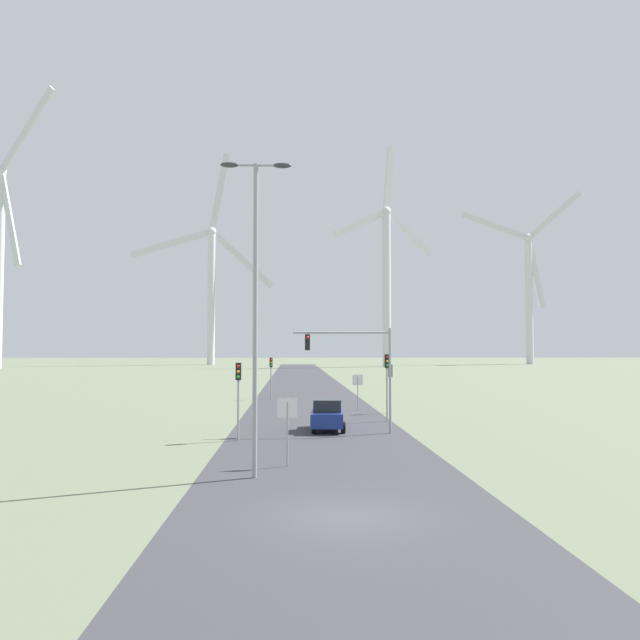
# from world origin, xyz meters

# --- Properties ---
(ground_plane) EXTENTS (600.00, 600.00, 0.00)m
(ground_plane) POSITION_xyz_m (0.00, 0.00, 0.00)
(ground_plane) COLOR #667056
(road_surface) EXTENTS (10.00, 240.00, 0.01)m
(road_surface) POSITION_xyz_m (0.00, 48.00, 0.00)
(road_surface) COLOR #38383D
(road_surface) RESTS_ON ground
(streetlamp) EXTENTS (2.68, 0.32, 11.76)m
(streetlamp) POSITION_xyz_m (-2.88, 5.34, 7.16)
(streetlamp) COLOR #93999E
(streetlamp) RESTS_ON ground
(stop_sign_near) EXTENTS (0.81, 0.07, 2.76)m
(stop_sign_near) POSITION_xyz_m (-1.70, 7.47, 1.94)
(stop_sign_near) COLOR #93999E
(stop_sign_near) RESTS_ON ground
(stop_sign_far) EXTENTS (0.81, 0.07, 2.74)m
(stop_sign_far) POSITION_xyz_m (3.52, 30.02, 1.92)
(stop_sign_far) COLOR #93999E
(stop_sign_far) RESTS_ON ground
(traffic_light_post_near_left) EXTENTS (0.28, 0.33, 4.02)m
(traffic_light_post_near_left) POSITION_xyz_m (-4.30, 14.68, 2.94)
(traffic_light_post_near_left) COLOR #93999E
(traffic_light_post_near_left) RESTS_ON ground
(traffic_light_post_near_right) EXTENTS (0.28, 0.34, 3.57)m
(traffic_light_post_near_right) POSITION_xyz_m (5.71, 27.80, 2.62)
(traffic_light_post_near_right) COLOR #93999E
(traffic_light_post_near_right) RESTS_ON ground
(traffic_light_post_mid_left) EXTENTS (0.28, 0.33, 3.89)m
(traffic_light_post_mid_left) POSITION_xyz_m (-3.52, 41.00, 2.85)
(traffic_light_post_mid_left) COLOR #93999E
(traffic_light_post_mid_left) RESTS_ON ground
(traffic_light_post_mid_right) EXTENTS (0.28, 0.34, 4.38)m
(traffic_light_post_mid_right) POSITION_xyz_m (4.69, 22.74, 3.19)
(traffic_light_post_mid_right) COLOR #93999E
(traffic_light_post_mid_right) RESTS_ON ground
(traffic_light_mast_overhead) EXTENTS (5.56, 0.35, 5.91)m
(traffic_light_mast_overhead) POSITION_xyz_m (2.03, 17.11, 4.30)
(traffic_light_mast_overhead) COLOR #93999E
(traffic_light_mast_overhead) RESTS_ON ground
(car_approaching) EXTENTS (2.06, 4.21, 1.83)m
(car_approaching) POSITION_xyz_m (0.53, 18.40, 0.91)
(car_approaching) COLOR navy
(car_approaching) RESTS_ON ground
(wind_turbine_left) EXTENTS (39.81, 13.66, 62.84)m
(wind_turbine_left) POSITION_xyz_m (-25.33, 165.13, 25.37)
(wind_turbine_left) COLOR silver
(wind_turbine_left) RESTS_ON ground
(wind_turbine_center) EXTENTS (28.05, 13.74, 57.94)m
(wind_turbine_center) POSITION_xyz_m (22.97, 142.94, 25.19)
(wind_turbine_center) COLOR silver
(wind_turbine_center) RESTS_ON ground
(wind_turbine_right) EXTENTS (37.84, 2.60, 53.47)m
(wind_turbine_right) POSITION_xyz_m (70.57, 168.49, 24.77)
(wind_turbine_right) COLOR silver
(wind_turbine_right) RESTS_ON ground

